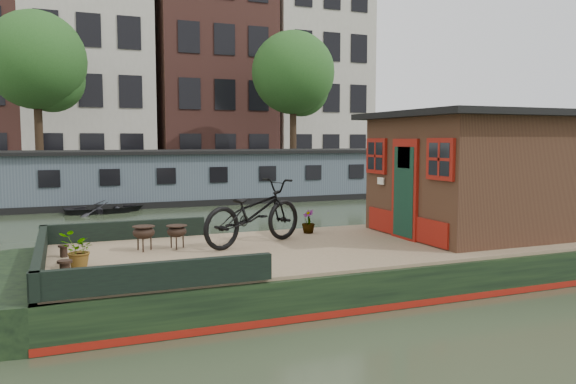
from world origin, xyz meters
name	(u,v)px	position (x,y,z in m)	size (l,w,h in m)	color
ground	(384,274)	(0.00, 0.00, 0.00)	(120.00, 120.00, 0.00)	#2C3A25
houseboat_hull	(321,266)	(-1.33, 0.00, 0.27)	(14.01, 4.02, 0.60)	black
houseboat_deck	(385,242)	(0.00, 0.00, 0.62)	(11.80, 3.80, 0.05)	#907459
bow_bulwark	(101,251)	(-5.07, 0.00, 0.82)	(3.00, 4.00, 0.35)	black
cabin	(480,173)	(2.19, 0.00, 1.88)	(4.00, 3.50, 2.42)	black
bicycle	(253,212)	(-2.42, 0.52, 1.23)	(0.78, 2.22, 1.17)	black
potted_plant_c	(78,250)	(-5.41, -0.28, 0.92)	(0.48, 0.41, 0.53)	#A2372F
potted_plant_d	(308,221)	(-1.00, 1.29, 0.89)	(0.27, 0.27, 0.48)	#9D4D2B
potted_plant_e	(190,272)	(-4.05, -1.70, 0.78)	(0.14, 0.10, 0.27)	#A45430
brazier_front	(144,238)	(-4.33, 0.68, 0.86)	(0.40, 0.40, 0.43)	black
brazier_rear	(177,237)	(-3.77, 0.67, 0.85)	(0.38, 0.38, 0.41)	black
bollard_port	(64,251)	(-5.60, 0.64, 0.75)	(0.17, 0.17, 0.19)	black
bollard_stbd	(65,269)	(-5.59, -0.78, 0.77)	(0.20, 0.20, 0.23)	black
dinghy	(105,205)	(-4.23, 11.50, 0.28)	(1.91, 2.67, 0.55)	black
far_houseboat	(206,177)	(0.00, 14.00, 0.97)	(20.40, 4.40, 2.11)	#45515C
quay	(177,180)	(0.00, 20.50, 0.45)	(60.00, 6.00, 0.90)	#47443F
townhouse_row	(156,55)	(0.15, 27.50, 7.90)	(27.25, 8.00, 16.50)	brown
tree_left	(40,65)	(-6.36, 19.07, 5.89)	(4.40, 4.40, 7.40)	#332316
tree_right	(295,77)	(6.14, 19.07, 5.89)	(4.40, 4.40, 7.40)	#332316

